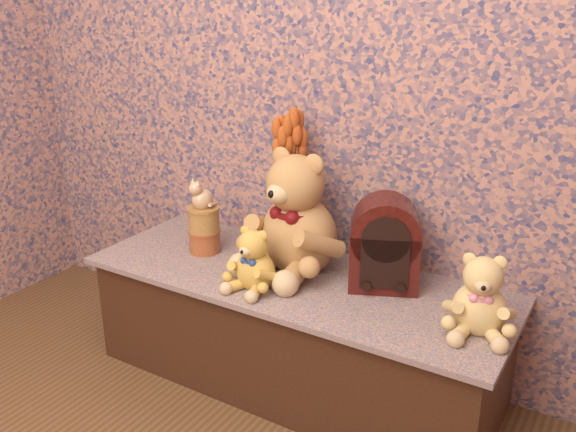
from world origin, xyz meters
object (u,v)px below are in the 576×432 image
teddy_medium (255,256)px  biscuit_tin_lower (205,241)px  cathedral_radio (385,242)px  ceramic_vase (291,232)px  teddy_small (481,290)px  teddy_large (299,206)px  cat_figurine (202,193)px

teddy_medium → biscuit_tin_lower: bearing=158.5°
teddy_medium → cathedral_radio: cathedral_radio is taller
teddy_medium → ceramic_vase: 0.29m
teddy_small → biscuit_tin_lower: teddy_small is taller
teddy_large → teddy_small: teddy_large is taller
teddy_large → biscuit_tin_lower: size_ratio=3.98×
cat_figurine → ceramic_vase: bearing=39.6°
teddy_medium → teddy_small: teddy_small is taller
teddy_medium → teddy_small: bearing=11.1°
teddy_large → ceramic_vase: teddy_large is taller
teddy_small → cathedral_radio: bearing=145.1°
cathedral_radio → ceramic_vase: size_ratio=1.64×
teddy_medium → teddy_large: bearing=81.5°
teddy_large → teddy_medium: size_ratio=2.03×
teddy_large → ceramic_vase: (-0.08, 0.07, -0.14)m
biscuit_tin_lower → teddy_medium: bearing=-23.9°
biscuit_tin_lower → cat_figurine: cat_figurine is taller
cathedral_radio → cat_figurine: bearing=163.0°
cathedral_radio → cat_figurine: (-0.69, -0.09, 0.08)m
ceramic_vase → teddy_large: bearing=-42.9°
cathedral_radio → teddy_medium: bearing=-171.2°
teddy_medium → cathedral_radio: (0.36, 0.23, 0.04)m
cathedral_radio → ceramic_vase: 0.40m
teddy_large → cathedral_radio: size_ratio=1.48×
teddy_small → ceramic_vase: teddy_small is taller
biscuit_tin_lower → teddy_large: bearing=10.2°
ceramic_vase → cathedral_radio: bearing=-7.7°
teddy_large → cathedral_radio: teddy_large is taller
teddy_medium → cat_figurine: (-0.33, 0.15, 0.12)m
cathedral_radio → teddy_small: bearing=-43.4°
teddy_large → teddy_small: (0.67, -0.11, -0.10)m
ceramic_vase → cat_figurine: size_ratio=1.60×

